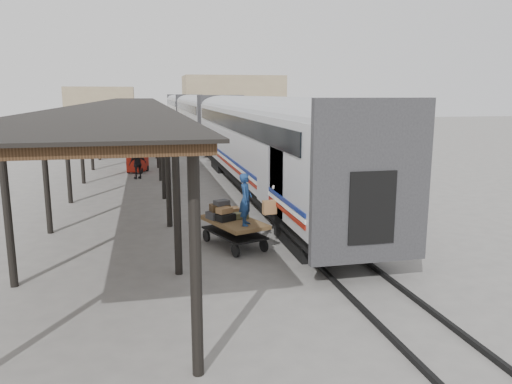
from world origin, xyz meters
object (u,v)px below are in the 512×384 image
object	(u,v)px
luggage_tug	(138,162)
porter	(246,199)
baggage_cart	(234,227)
pedestrian	(138,164)

from	to	relation	value
luggage_tug	porter	distance (m)	17.39
baggage_cart	luggage_tug	xyz separation A→B (m)	(-3.14, 16.37, -0.04)
porter	baggage_cart	bearing A→B (deg)	39.57
porter	pedestrian	world-z (taller)	porter
pedestrian	luggage_tug	bearing A→B (deg)	-113.74
luggage_tug	pedestrian	xyz separation A→B (m)	(0.03, -2.55, 0.26)
baggage_cart	pedestrian	distance (m)	14.16
luggage_tug	pedestrian	bearing A→B (deg)	-70.31
luggage_tug	porter	world-z (taller)	porter
baggage_cart	porter	size ratio (longest dim) A/B	1.70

